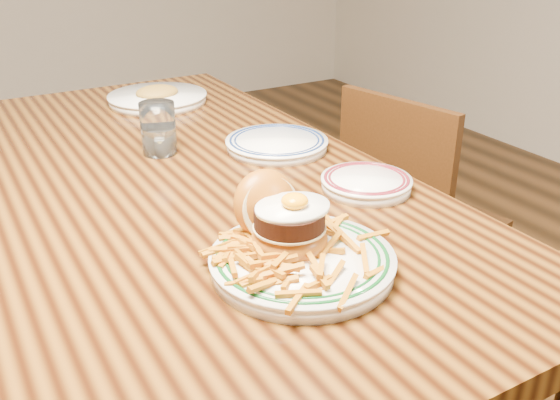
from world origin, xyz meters
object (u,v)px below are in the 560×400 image
table (179,213)px  chair_right (412,216)px  side_plate (366,182)px  main_plate (296,245)px

table → chair_right: size_ratio=1.97×
table → side_plate: (0.30, -0.26, 0.10)m
chair_right → side_plate: chair_right is taller
chair_right → table: bearing=-6.2°
main_plate → side_plate: main_plate is taller
table → main_plate: 0.46m
chair_right → side_plate: size_ratio=4.49×
table → chair_right: (0.75, 0.08, -0.23)m
table → side_plate: size_ratio=8.85×
chair_right → side_plate: 0.65m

